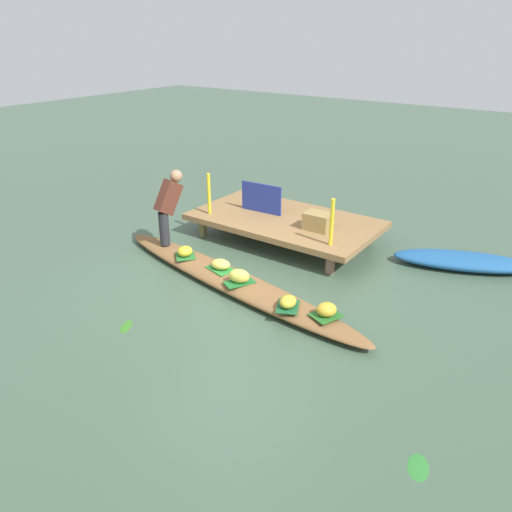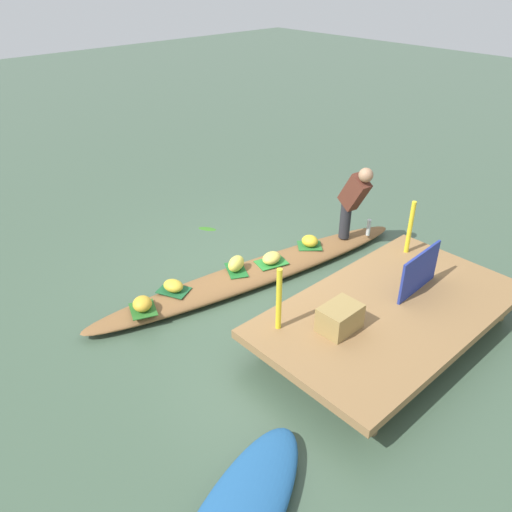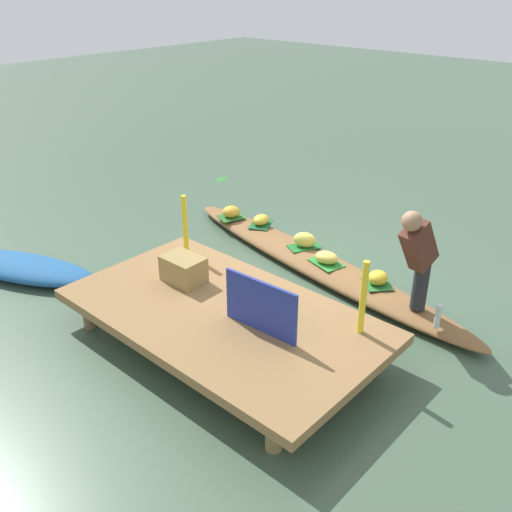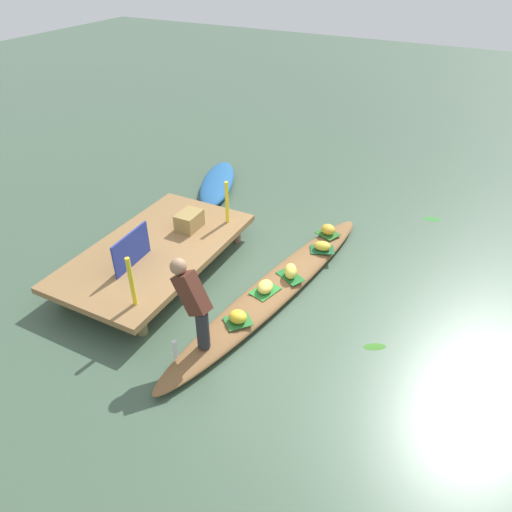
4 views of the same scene
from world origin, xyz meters
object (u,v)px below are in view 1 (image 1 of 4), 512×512
object	(u,v)px
water_bottle	(160,229)
market_banner	(261,198)
vendor_person	(168,203)
banana_bunch_0	(239,276)
vendor_boat	(230,280)
moored_boat	(463,261)
banana_bunch_2	(288,302)
produce_crate	(318,221)
banana_bunch_3	(185,251)
banana_bunch_1	(221,264)
banana_bunch_4	(327,309)

from	to	relation	value
water_bottle	market_banner	size ratio (longest dim) A/B	0.32
vendor_person	banana_bunch_0	bearing A→B (deg)	-15.34
vendor_boat	moored_boat	distance (m)	3.65
vendor_boat	banana_bunch_2	bearing A→B (deg)	-4.84
produce_crate	vendor_boat	bearing A→B (deg)	-104.32
moored_boat	market_banner	distance (m)	3.49
vendor_person	produce_crate	xyz separation A→B (m)	(1.96, 1.41, -0.32)
vendor_boat	water_bottle	world-z (taller)	water_bottle
banana_bunch_3	water_bottle	distance (m)	0.97
banana_bunch_1	produce_crate	distance (m)	1.86
vendor_boat	banana_bunch_3	bearing A→B (deg)	-176.18
banana_bunch_1	banana_bunch_4	xyz separation A→B (m)	(1.88, -0.25, 0.01)
vendor_person	banana_bunch_3	bearing A→B (deg)	-26.09
banana_bunch_1	banana_bunch_3	size ratio (longest dim) A/B	1.21
banana_bunch_0	water_bottle	distance (m)	2.20
banana_bunch_0	moored_boat	bearing A→B (deg)	49.18
banana_bunch_1	banana_bunch_3	distance (m)	0.74
banana_bunch_3	market_banner	world-z (taller)	market_banner
banana_bunch_3	produce_crate	bearing A→B (deg)	50.32
water_bottle	banana_bunch_0	bearing A→B (deg)	-15.16
banana_bunch_0	produce_crate	size ratio (longest dim) A/B	0.67
banana_bunch_1	produce_crate	xyz separation A→B (m)	(0.66, 1.72, 0.29)
vendor_boat	vendor_person	xyz separation A→B (m)	(-1.51, 0.36, 0.77)
banana_bunch_3	produce_crate	world-z (taller)	produce_crate
banana_bunch_0	banana_bunch_2	world-z (taller)	banana_bunch_0
water_bottle	vendor_person	bearing A→B (deg)	-14.15
moored_boat	market_banner	world-z (taller)	market_banner
banana_bunch_1	banana_bunch_4	distance (m)	1.90
vendor_person	water_bottle	bearing A→B (deg)	165.85
banana_bunch_2	water_bottle	xyz separation A→B (m)	(-3.02, 0.74, 0.05)
moored_boat	banana_bunch_4	bearing A→B (deg)	-130.57
vendor_person	water_bottle	world-z (taller)	vendor_person
vendor_boat	produce_crate	distance (m)	1.89
banana_bunch_4	produce_crate	world-z (taller)	produce_crate
banana_bunch_0	banana_bunch_1	bearing A→B (deg)	159.35
market_banner	moored_boat	bearing A→B (deg)	7.53
vendor_boat	banana_bunch_4	world-z (taller)	banana_bunch_4
banana_bunch_1	water_bottle	xyz separation A→B (m)	(-1.64, 0.39, 0.05)
vendor_boat	water_bottle	bearing A→B (deg)	175.41
banana_bunch_3	banana_bunch_4	bearing A→B (deg)	-6.21
banana_bunch_0	vendor_boat	bearing A→B (deg)	155.05
vendor_boat	banana_bunch_4	distance (m)	1.69
banana_bunch_4	market_banner	distance (m)	3.27
moored_boat	banana_bunch_0	size ratio (longest dim) A/B	7.13
banana_bunch_3	produce_crate	distance (m)	2.21
moored_boat	banana_bunch_1	bearing A→B (deg)	-160.18
market_banner	vendor_person	bearing A→B (deg)	-118.20
moored_boat	banana_bunch_1	xyz separation A→B (m)	(-2.81, -2.51, 0.15)
moored_boat	banana_bunch_0	world-z (taller)	banana_bunch_0
vendor_boat	banana_bunch_4	size ratio (longest dim) A/B	19.29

